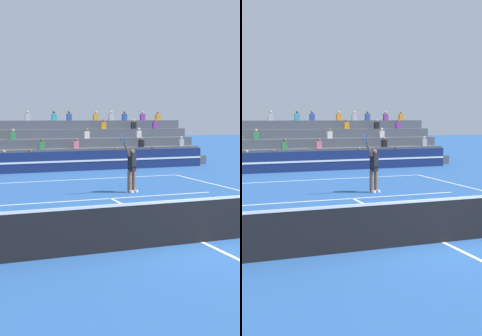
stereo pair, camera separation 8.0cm
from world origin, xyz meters
The scene contains 6 objects.
ground_plane centered at (0.00, 0.00, 0.00)m, with size 120.00×120.00×0.00m, color #285699.
court_lines centered at (0.00, 0.00, 0.00)m, with size 11.10×23.90×0.01m.
tennis_net centered at (0.00, 0.00, 0.54)m, with size 12.00×0.10×1.10m.
sponsor_banner_wall centered at (0.00, 15.51, 0.55)m, with size 18.00×0.26×1.10m.
bleacher_stand centered at (-0.01, 19.31, 1.02)m, with size 19.95×4.75×3.38m.
tennis_player centered at (1.23, 7.44, 0.98)m, with size 1.00×0.83×2.37m.
Camera 1 is at (-5.65, -9.40, 2.93)m, focal length 50.00 mm.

